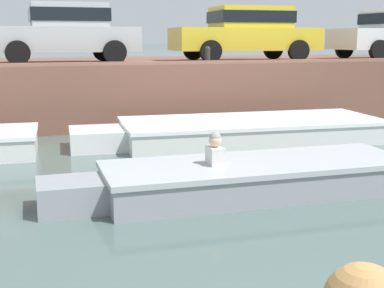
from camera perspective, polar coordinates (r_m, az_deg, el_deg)
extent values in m
plane|color=#4C605B|center=(7.83, -5.88, -6.03)|extent=(400.00, 400.00, 0.00)
cube|color=brown|center=(16.20, -12.19, 5.74)|extent=(60.00, 6.00, 1.66)
cube|color=#925F4C|center=(13.28, -11.16, 8.38)|extent=(60.00, 0.24, 0.08)
cube|color=white|center=(12.25, 6.39, 1.30)|extent=(5.91, 2.60, 0.43)
cube|color=white|center=(11.52, -10.04, 0.56)|extent=(1.23, 1.32, 0.43)
cube|color=white|center=(12.21, 6.41, 2.47)|extent=(5.98, 2.67, 0.08)
cube|color=brown|center=(12.39, 8.29, 2.08)|extent=(0.35, 2.07, 0.06)
cube|color=#93999E|center=(8.16, 7.05, -3.82)|extent=(4.62, 1.55, 0.41)
cube|color=#93999E|center=(7.51, -12.73, -5.35)|extent=(0.93, 0.84, 0.41)
cube|color=#B1B7BD|center=(8.10, 7.09, -2.13)|extent=(4.68, 1.61, 0.08)
cube|color=brown|center=(8.27, 9.27, -2.63)|extent=(0.25, 1.36, 0.06)
cube|color=silver|center=(7.83, 2.47, -1.91)|extent=(0.20, 0.32, 0.44)
sphere|color=beige|center=(7.76, 2.49, 0.39)|extent=(0.19, 0.19, 0.19)
sphere|color=gray|center=(7.76, 2.49, 0.68)|extent=(0.17, 0.17, 0.17)
cube|color=#B7BABC|center=(14.72, -13.54, 10.81)|extent=(3.85, 1.82, 0.64)
cube|color=#B7BABC|center=(14.75, -13.04, 13.24)|extent=(1.94, 1.57, 0.60)
cube|color=black|center=(14.75, -13.04, 13.24)|extent=(2.02, 1.61, 0.33)
cylinder|color=black|center=(13.78, -18.10, 9.22)|extent=(0.60, 0.19, 0.60)
cylinder|color=black|center=(15.56, -18.18, 9.39)|extent=(0.60, 0.19, 0.60)
cylinder|color=black|center=(14.01, -8.24, 9.68)|extent=(0.60, 0.19, 0.60)
cylinder|color=black|center=(15.76, -9.43, 9.81)|extent=(0.60, 0.19, 0.60)
cube|color=yellow|center=(15.94, 5.62, 11.07)|extent=(4.27, 1.86, 0.64)
cube|color=yellow|center=(16.01, 6.25, 13.28)|extent=(2.16, 1.58, 0.60)
cube|color=black|center=(16.01, 6.25, 13.28)|extent=(2.24, 1.62, 0.33)
cylinder|color=black|center=(14.68, 2.01, 9.86)|extent=(0.61, 0.20, 0.60)
cylinder|color=black|center=(16.37, 0.14, 10.01)|extent=(0.61, 0.20, 0.60)
cylinder|color=black|center=(15.67, 11.31, 9.74)|extent=(0.61, 0.20, 0.60)
cylinder|color=black|center=(17.26, 8.66, 9.95)|extent=(0.61, 0.20, 0.60)
cylinder|color=black|center=(17.12, 19.29, 9.44)|extent=(0.61, 0.20, 0.60)
cylinder|color=black|center=(18.48, 15.94, 9.73)|extent=(0.61, 0.20, 0.60)
cylinder|color=#2D2B28|center=(14.09, 1.67, 9.29)|extent=(0.14, 0.14, 0.35)
sphere|color=#2D2B28|center=(14.09, 1.67, 10.08)|extent=(0.15, 0.15, 0.15)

